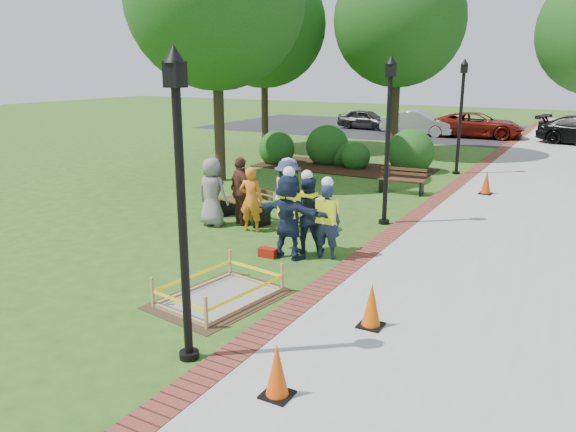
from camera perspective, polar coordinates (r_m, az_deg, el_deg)
The scene contains 33 objects.
ground at distance 11.18m, azimuth -5.28°, elevation -6.03°, with size 100.00×100.00×0.00m, color #285116.
sidewalk at distance 19.01m, azimuth 25.67°, elevation 1.40°, with size 6.00×60.00×0.02m, color #9E9E99.
brick_edging at distance 19.44m, azimuth 16.13°, elevation 2.60°, with size 0.50×60.00×0.03m, color maroon.
mulch_bed at distance 22.78m, azimuth 5.64°, elevation 4.90°, with size 7.00×3.00×0.05m, color #381E0F.
parking_lot at distance 36.28m, azimuth 19.82°, elevation 7.84°, with size 36.00×12.00×0.01m, color black.
wet_concrete_pad at distance 10.03m, azimuth -6.96°, elevation -7.18°, with size 2.03×2.53×0.55m.
bench_near at distance 14.93m, azimuth -4.41°, elevation 0.58°, with size 1.74×1.04×0.90m.
bench_far at distance 18.49m, azimuth 11.45°, elevation 3.05°, with size 1.54×0.64×0.81m.
cone_front at distance 7.18m, azimuth -1.12°, elevation -15.57°, with size 0.37×0.37×0.73m.
cone_back at distance 8.99m, azimuth 8.48°, elevation -9.06°, with size 0.38×0.38×0.75m.
cone_far at distance 19.03m, azimuth 19.49°, elevation 3.16°, with size 0.39×0.39×0.77m.
toolbox at distance 12.15m, azimuth -2.06°, elevation -3.74°, with size 0.39×0.22×0.20m, color maroon.
lamp_near at distance 7.45m, azimuth -10.85°, elevation 2.95°, with size 0.28×0.28×4.26m.
lamp_mid at distance 14.44m, azimuth 10.15°, elevation 8.74°, with size 0.28×0.28×4.26m.
lamp_far at distance 22.12m, azimuth 17.18°, elevation 10.44°, with size 0.28×0.28×4.26m.
tree_back at distance 26.25m, azimuth 11.24°, elevation 18.90°, with size 5.72×5.72×8.77m.
tree_far at distance 27.56m, azimuth -2.47°, elevation 18.83°, with size 5.79×5.79×8.74m.
shrub_a at distance 23.73m, azimuth -1.15°, elevation 5.32°, with size 1.50×1.50×1.50m, color #144413.
shrub_b at distance 23.79m, azimuth 3.98°, elevation 5.32°, with size 1.78×1.78×1.78m, color #144413.
shrub_c at distance 22.75m, azimuth 6.86°, elevation 4.80°, with size 1.15×1.15×1.15m, color #144413.
shrub_d at distance 22.49m, azimuth 12.25°, elevation 4.44°, with size 1.80×1.80×1.80m, color #144413.
shrub_e at distance 23.52m, azimuth 5.39°, elevation 5.17°, with size 1.10×1.10×1.10m, color #144413.
casual_person_a at distance 14.46m, azimuth -7.70°, elevation 2.41°, with size 0.56×0.36×1.76m.
casual_person_b at distance 13.85m, azimuth -3.77°, elevation 1.67°, with size 0.58×0.45×1.62m.
casual_person_c at distance 13.88m, azimuth 0.10°, elevation 2.19°, with size 0.65×0.70×1.84m.
casual_person_d at distance 14.45m, azimuth -4.81°, elevation 2.51°, with size 0.67×0.60×1.77m.
casual_person_e at distance 13.80m, azimuth -0.01°, elevation 2.06°, with size 0.69×0.62×1.81m.
hivis_worker_a at distance 11.85m, azimuth 0.09°, elevation 0.25°, with size 0.61×0.41×1.99m.
hivis_worker_b at distance 11.88m, azimuth 3.95°, elevation -0.21°, with size 0.56×0.39×1.78m.
hivis_worker_c at distance 12.25m, azimuth 1.90°, elevation 0.43°, with size 0.64×0.56×1.84m.
parked_car_a at distance 37.19m, azimuth 7.91°, elevation 8.72°, with size 4.25×1.85×1.38m, color #242426.
parked_car_b at distance 34.52m, azimuth 13.03°, elevation 8.00°, with size 4.72×2.05×1.54m, color #A1A0A5.
parked_car_c at distance 34.35m, azimuth 18.56°, elevation 7.58°, with size 4.76×2.07×1.55m, color maroon.
Camera 1 is at (5.97, -8.56, 4.01)m, focal length 35.00 mm.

